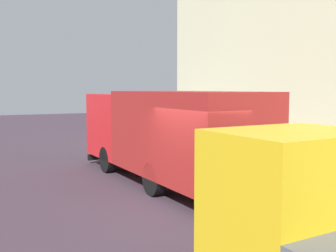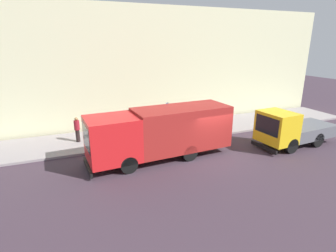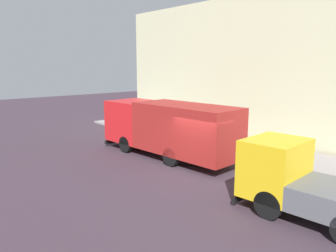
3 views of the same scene
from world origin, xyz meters
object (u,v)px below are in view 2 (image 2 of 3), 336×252
(small_flatbed_truck, at_px, (290,129))
(pedestrian_standing, at_px, (77,129))
(large_utility_truck, at_px, (161,131))
(traffic_cone_orange, at_px, (107,142))
(pedestrian_walking, at_px, (119,125))
(street_sign_post, at_px, (168,118))

(small_flatbed_truck, xyz_separation_m, pedestrian_standing, (5.49, 12.83, -0.09))
(large_utility_truck, distance_m, pedestrian_standing, 6.12)
(large_utility_truck, bearing_deg, traffic_cone_orange, 41.19)
(large_utility_truck, xyz_separation_m, traffic_cone_orange, (2.73, 2.73, -1.22))
(pedestrian_walking, xyz_separation_m, pedestrian_standing, (-0.03, 2.78, 0.04))
(pedestrian_standing, distance_m, street_sign_post, 6.06)
(pedestrian_walking, xyz_separation_m, street_sign_post, (-1.74, -3.00, 0.67))
(small_flatbed_truck, bearing_deg, street_sign_post, 57.78)
(pedestrian_standing, xyz_separation_m, street_sign_post, (-1.72, -5.78, 0.62))
(small_flatbed_truck, height_order, traffic_cone_orange, small_flatbed_truck)
(street_sign_post, bearing_deg, large_utility_truck, 150.82)
(pedestrian_walking, relative_size, traffic_cone_orange, 2.87)
(large_utility_truck, relative_size, traffic_cone_orange, 15.09)
(small_flatbed_truck, xyz_separation_m, pedestrian_walking, (5.52, 10.05, -0.14))
(large_utility_truck, xyz_separation_m, pedestrian_walking, (4.26, 1.60, -0.66))
(pedestrian_walking, bearing_deg, large_utility_truck, -94.75)
(pedestrian_walking, distance_m, pedestrian_standing, 2.78)
(large_utility_truck, xyz_separation_m, small_flatbed_truck, (-1.26, -8.45, -0.52))
(small_flatbed_truck, distance_m, pedestrian_walking, 11.46)
(street_sign_post, bearing_deg, small_flatbed_truck, -118.18)
(small_flatbed_truck, height_order, pedestrian_standing, small_flatbed_truck)
(large_utility_truck, distance_m, pedestrian_walking, 4.59)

